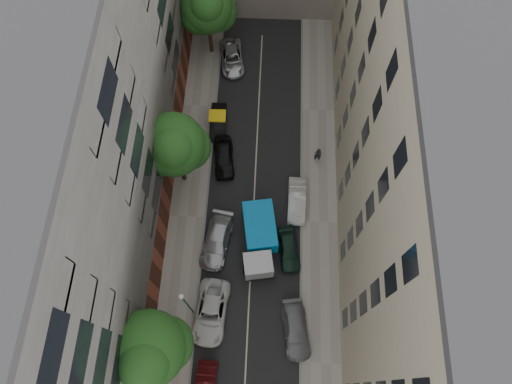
# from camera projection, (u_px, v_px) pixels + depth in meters

# --- Properties ---
(ground) EXTENTS (120.00, 120.00, 0.00)m
(ground) POSITION_uv_depth(u_px,v_px,m) (253.00, 220.00, 38.00)
(ground) COLOR #4C4C49
(ground) RESTS_ON ground
(road_surface) EXTENTS (8.00, 44.00, 0.02)m
(road_surface) POSITION_uv_depth(u_px,v_px,m) (253.00, 220.00, 37.99)
(road_surface) COLOR black
(road_surface) RESTS_ON ground
(sidewalk_left) EXTENTS (3.00, 44.00, 0.15)m
(sidewalk_left) POSITION_uv_depth(u_px,v_px,m) (187.00, 217.00, 38.03)
(sidewalk_left) COLOR gray
(sidewalk_left) RESTS_ON ground
(sidewalk_right) EXTENTS (3.00, 44.00, 0.15)m
(sidewalk_right) POSITION_uv_depth(u_px,v_px,m) (319.00, 222.00, 37.83)
(sidewalk_right) COLOR gray
(sidewalk_right) RESTS_ON ground
(building_left) EXTENTS (8.00, 44.00, 20.00)m
(building_left) POSITION_uv_depth(u_px,v_px,m) (80.00, 159.00, 29.03)
(building_left) COLOR #454340
(building_left) RESTS_ON ground
(building_right) EXTENTS (8.00, 44.00, 20.00)m
(building_right) POSITION_uv_depth(u_px,v_px,m) (427.00, 172.00, 28.64)
(building_right) COLOR #B0A689
(building_right) RESTS_ON ground
(tarp_truck) EXTENTS (3.18, 6.16, 2.70)m
(tarp_truck) POSITION_uv_depth(u_px,v_px,m) (259.00, 239.00, 35.79)
(tarp_truck) COLOR black
(tarp_truck) RESTS_ON ground
(car_left_2) EXTENTS (2.77, 5.26, 1.41)m
(car_left_2) POSITION_uv_depth(u_px,v_px,m) (211.00, 312.00, 34.28)
(car_left_2) COLOR silver
(car_left_2) RESTS_ON ground
(car_left_3) EXTENTS (2.79, 5.19, 1.43)m
(car_left_3) POSITION_uv_depth(u_px,v_px,m) (217.00, 241.00, 36.51)
(car_left_3) COLOR #AEAFB3
(car_left_3) RESTS_ON ground
(car_left_4) EXTENTS (2.20, 4.38, 1.43)m
(car_left_4) POSITION_uv_depth(u_px,v_px,m) (224.00, 157.00, 39.56)
(car_left_4) COLOR black
(car_left_4) RESTS_ON ground
(car_left_5) EXTENTS (1.42, 3.91, 1.28)m
(car_left_5) POSITION_uv_depth(u_px,v_px,m) (218.00, 122.00, 41.08)
(car_left_5) COLOR black
(car_left_5) RESTS_ON ground
(car_left_6) EXTENTS (2.84, 4.90, 1.28)m
(car_left_6) POSITION_uv_depth(u_px,v_px,m) (232.00, 58.00, 44.00)
(car_left_6) COLOR #BBBCC1
(car_left_6) RESTS_ON ground
(car_right_1) EXTENTS (2.46, 4.69, 1.30)m
(car_right_1) POSITION_uv_depth(u_px,v_px,m) (296.00, 330.00, 33.82)
(car_right_1) COLOR slate
(car_right_1) RESTS_ON ground
(car_right_2) EXTENTS (2.12, 4.06, 1.32)m
(car_right_2) POSITION_uv_depth(u_px,v_px,m) (289.00, 249.00, 36.30)
(car_right_2) COLOR black
(car_right_2) RESTS_ON ground
(car_right_3) EXTENTS (1.50, 4.16, 1.36)m
(car_right_3) POSITION_uv_depth(u_px,v_px,m) (297.00, 201.00, 37.95)
(car_right_3) COLOR silver
(car_right_3) RESTS_ON ground
(tree_near) EXTENTS (5.16, 4.87, 8.77)m
(tree_near) POSITION_uv_depth(u_px,v_px,m) (149.00, 351.00, 28.09)
(tree_near) COLOR #382619
(tree_near) RESTS_ON sidewalk_left
(tree_mid) EXTENTS (5.20, 4.91, 8.49)m
(tree_mid) POSITION_uv_depth(u_px,v_px,m) (175.00, 147.00, 34.13)
(tree_mid) COLOR #382619
(tree_mid) RESTS_ON sidewalk_left
(tree_far) EXTENTS (4.99, 4.67, 8.09)m
(tree_far) POSITION_uv_depth(u_px,v_px,m) (207.00, 9.00, 39.96)
(tree_far) COLOR #382619
(tree_far) RESTS_ON sidewalk_left
(lamp_post) EXTENTS (0.36, 0.36, 6.45)m
(lamp_post) POSITION_uv_depth(u_px,v_px,m) (186.00, 303.00, 31.18)
(lamp_post) COLOR #1B5F27
(lamp_post) RESTS_ON sidewalk_left
(pedestrian) EXTENTS (0.67, 0.45, 1.79)m
(pedestrian) POSITION_uv_depth(u_px,v_px,m) (318.00, 154.00, 39.30)
(pedestrian) COLOR black
(pedestrian) RESTS_ON sidewalk_right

